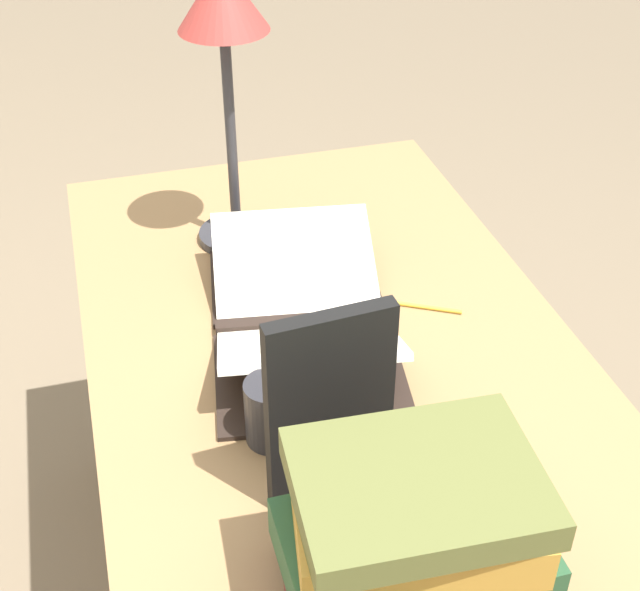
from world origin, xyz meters
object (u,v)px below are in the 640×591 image
object	(u,v)px
book_standing_upright	(330,408)
coffee_mug	(271,411)
book_stack_tall	(412,547)
reading_lamp	(224,34)
pencil	(410,305)
open_book	(301,313)

from	to	relation	value
book_standing_upright	coffee_mug	xyz separation A→B (m)	(0.11, 0.05, -0.09)
book_stack_tall	reading_lamp	bearing A→B (deg)	1.97
book_stack_tall	pencil	xyz separation A→B (m)	(0.53, -0.20, -0.10)
book_standing_upright	reading_lamp	size ratio (longest dim) A/B	0.57
book_stack_tall	reading_lamp	world-z (taller)	reading_lamp
reading_lamp	pencil	xyz separation A→B (m)	(-0.28, -0.23, -0.38)
book_standing_upright	coffee_mug	bearing A→B (deg)	19.66
book_standing_upright	coffee_mug	distance (m)	0.15
book_standing_upright	pencil	world-z (taller)	book_standing_upright
coffee_mug	reading_lamp	bearing A→B (deg)	-6.25
book_standing_upright	coffee_mug	world-z (taller)	book_standing_upright
open_book	pencil	bearing A→B (deg)	-79.34
open_book	book_standing_upright	bearing A→B (deg)	-179.97
book_stack_tall	book_standing_upright	xyz separation A→B (m)	(0.19, 0.03, 0.04)
open_book	pencil	size ratio (longest dim) A/B	3.41
book_stack_tall	coffee_mug	size ratio (longest dim) A/B	2.93
reading_lamp	pencil	size ratio (longest dim) A/B	3.29
coffee_mug	book_stack_tall	bearing A→B (deg)	-164.50
book_stack_tall	reading_lamp	distance (m)	0.86
open_book	pencil	distance (m)	0.19
coffee_mug	pencil	xyz separation A→B (m)	(0.23, -0.29, -0.04)
open_book	reading_lamp	bearing A→B (deg)	17.68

